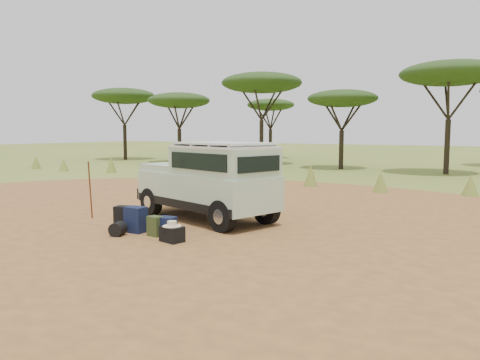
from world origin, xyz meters
The scene contains 13 objects.
ground centered at (0.00, 0.00, 0.00)m, with size 140.00×140.00×0.00m, color olive.
dirt_clearing centered at (0.00, 0.00, 0.00)m, with size 23.00×23.00×0.01m, color #9C6933.
grass_fringe centered at (0.12, 8.67, 0.40)m, with size 36.60×1.60×0.90m.
acacia_treeline centered at (0.75, 19.81, 4.87)m, with size 46.70×13.20×6.26m.
safari_vehicle centered at (0.67, 0.52, 0.98)m, with size 4.44×2.72×2.03m.
walking_staff centered at (-2.04, -1.03, 0.77)m, with size 0.04×0.04×1.56m, color brown.
backpack_black centered at (-0.41, -1.45, 0.27)m, with size 0.40×0.29×0.54m, color black.
backpack_navy centered at (0.13, -1.61, 0.30)m, with size 0.45×0.32×0.60m, color #121A39.
backpack_olive centered at (0.76, -1.66, 0.22)m, with size 0.32×0.23×0.45m, color #394921.
duffel_navy centered at (0.97, -1.53, 0.22)m, with size 0.39×0.29×0.43m, color #121A39.
hard_case centered at (1.43, -1.89, 0.17)m, with size 0.47×0.33×0.33m, color black.
stuff_sack centered at (0.04, -2.08, 0.16)m, with size 0.31×0.31×0.31m, color black.
safari_hat centered at (1.43, -1.89, 0.38)m, with size 0.39×0.39×0.11m.
Camera 1 is at (7.65, -9.31, 2.31)m, focal length 35.00 mm.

